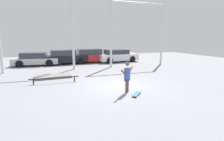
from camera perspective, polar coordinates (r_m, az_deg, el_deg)
name	(u,v)px	position (r m, az deg, el deg)	size (l,w,h in m)	color
ground_plane	(119,86)	(9.67, 2.21, -5.09)	(36.00, 36.00, 0.00)	gray
skateboarder	(127,75)	(8.43, 4.98, -1.62)	(1.02, 0.92, 1.50)	brown
skateboard	(136,94)	(8.24, 8.00, -7.55)	(0.71, 0.75, 0.08)	#2D66B2
manual_pad	(53,76)	(12.33, -18.70, -1.83)	(2.31, 1.20, 0.15)	slate
grind_rail	(55,78)	(10.77, -18.26, -2.49)	(2.80, 0.10, 0.34)	black
canopy_support_left	(37,26)	(14.86, -23.22, 13.29)	(5.48, 0.20, 5.77)	silver
canopy_support_right	(138,28)	(16.71, 8.49, 13.64)	(5.48, 0.20, 5.77)	silver
parked_car_silver	(35,59)	(18.21, -23.75, 3.42)	(4.22, 2.14, 1.25)	#B7BABF
parked_car_black	(64,57)	(18.33, -15.26, 4.21)	(4.49, 2.13, 1.41)	black
parked_car_red	(91,56)	(18.89, -6.89, 4.74)	(4.39, 1.87, 1.44)	red
parked_car_white	(118,56)	(19.24, 1.82, 4.82)	(4.49, 2.19, 1.35)	white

